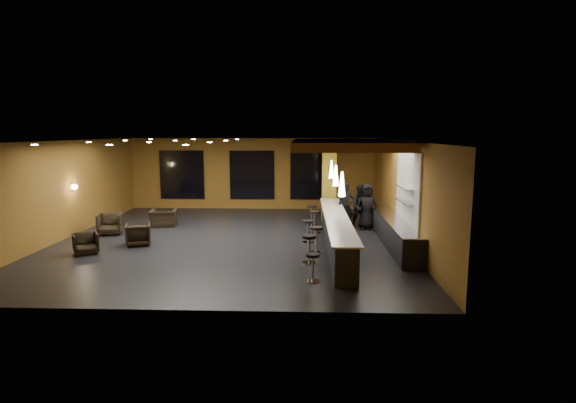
{
  "coord_description": "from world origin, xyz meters",
  "views": [
    {
      "loc": [
        2.59,
        -15.61,
        3.8
      ],
      "look_at": [
        2.0,
        0.5,
        1.3
      ],
      "focal_mm": 28.0,
      "sensor_mm": 36.0,
      "label": 1
    }
  ],
  "objects_px": {
    "prep_counter": "(394,232)",
    "armchair_a": "(86,243)",
    "pendant_0": "(342,184)",
    "bar_stool_4": "(315,219)",
    "staff_c": "(367,207)",
    "bar_stool_3": "(308,228)",
    "staff_b": "(361,207)",
    "column": "(329,180)",
    "bar_stool_0": "(313,264)",
    "bar_stool_5": "(312,213)",
    "armchair_d": "(164,218)",
    "armchair_c": "(110,224)",
    "armchair_b": "(138,234)",
    "pendant_2": "(331,169)",
    "staff_a": "(346,207)",
    "bar_stool_2": "(317,236)",
    "bar_counter": "(336,232)",
    "bar_stool_1": "(309,246)",
    "pendant_1": "(336,176)"
  },
  "relations": [
    {
      "from": "bar_counter",
      "to": "pendant_0",
      "type": "distance_m",
      "value": 2.72
    },
    {
      "from": "bar_stool_2",
      "to": "pendant_2",
      "type": "bearing_deg",
      "value": 79.99
    },
    {
      "from": "pendant_0",
      "to": "staff_a",
      "type": "distance_m",
      "value": 4.73
    },
    {
      "from": "armchair_b",
      "to": "armchair_c",
      "type": "xyz_separation_m",
      "value": [
        -1.64,
        1.56,
        0.03
      ]
    },
    {
      "from": "armchair_b",
      "to": "bar_stool_2",
      "type": "relative_size",
      "value": 0.95
    },
    {
      "from": "bar_stool_1",
      "to": "armchair_d",
      "type": "bearing_deg",
      "value": 139.24
    },
    {
      "from": "staff_a",
      "to": "armchair_b",
      "type": "relative_size",
      "value": 2.33
    },
    {
      "from": "pendant_0",
      "to": "bar_stool_0",
      "type": "relative_size",
      "value": 0.95
    },
    {
      "from": "pendant_2",
      "to": "prep_counter",
      "type": "bearing_deg",
      "value": -51.34
    },
    {
      "from": "column",
      "to": "prep_counter",
      "type": "bearing_deg",
      "value": -64.0
    },
    {
      "from": "staff_c",
      "to": "bar_stool_3",
      "type": "bearing_deg",
      "value": -130.83
    },
    {
      "from": "column",
      "to": "armchair_a",
      "type": "bearing_deg",
      "value": -144.4
    },
    {
      "from": "armchair_b",
      "to": "bar_stool_2",
      "type": "distance_m",
      "value": 6.08
    },
    {
      "from": "bar_stool_0",
      "to": "bar_stool_4",
      "type": "distance_m",
      "value": 5.59
    },
    {
      "from": "column",
      "to": "bar_stool_2",
      "type": "distance_m",
      "value": 5.53
    },
    {
      "from": "staff_c",
      "to": "column",
      "type": "bearing_deg",
      "value": 133.71
    },
    {
      "from": "bar_stool_0",
      "to": "prep_counter",
      "type": "bearing_deg",
      "value": 54.84
    },
    {
      "from": "prep_counter",
      "to": "pendant_0",
      "type": "height_order",
      "value": "pendant_0"
    },
    {
      "from": "armchair_a",
      "to": "bar_stool_0",
      "type": "xyz_separation_m",
      "value": [
        7.11,
        -2.44,
        0.14
      ]
    },
    {
      "from": "bar_stool_2",
      "to": "bar_stool_5",
      "type": "relative_size",
      "value": 1.01
    },
    {
      "from": "pendant_0",
      "to": "armchair_a",
      "type": "distance_m",
      "value": 8.25
    },
    {
      "from": "armchair_d",
      "to": "bar_stool_3",
      "type": "height_order",
      "value": "bar_stool_3"
    },
    {
      "from": "armchair_d",
      "to": "bar_stool_5",
      "type": "distance_m",
      "value": 6.06
    },
    {
      "from": "armchair_c",
      "to": "pendant_1",
      "type": "bearing_deg",
      "value": -20.95
    },
    {
      "from": "pendant_0",
      "to": "pendant_1",
      "type": "bearing_deg",
      "value": 90.0
    },
    {
      "from": "armchair_d",
      "to": "bar_stool_1",
      "type": "height_order",
      "value": "bar_stool_1"
    },
    {
      "from": "column",
      "to": "bar_stool_4",
      "type": "bearing_deg",
      "value": -104.59
    },
    {
      "from": "armchair_a",
      "to": "armchair_b",
      "type": "distance_m",
      "value": 1.7
    },
    {
      "from": "bar_stool_0",
      "to": "bar_stool_3",
      "type": "xyz_separation_m",
      "value": [
        -0.08,
        4.09,
        0.04
      ]
    },
    {
      "from": "column",
      "to": "bar_stool_3",
      "type": "height_order",
      "value": "column"
    },
    {
      "from": "staff_b",
      "to": "column",
      "type": "bearing_deg",
      "value": 122.68
    },
    {
      "from": "pendant_0",
      "to": "bar_stool_4",
      "type": "bearing_deg",
      "value": 99.26
    },
    {
      "from": "prep_counter",
      "to": "bar_stool_3",
      "type": "xyz_separation_m",
      "value": [
        -2.92,
        0.07,
        0.08
      ]
    },
    {
      "from": "bar_stool_5",
      "to": "bar_stool_1",
      "type": "bearing_deg",
      "value": -91.76
    },
    {
      "from": "armchair_c",
      "to": "bar_stool_0",
      "type": "xyz_separation_m",
      "value": [
        7.49,
        -5.14,
        0.07
      ]
    },
    {
      "from": "bar_stool_3",
      "to": "armchair_a",
      "type": "bearing_deg",
      "value": -166.74
    },
    {
      "from": "pendant_2",
      "to": "staff_a",
      "type": "distance_m",
      "value": 1.6
    },
    {
      "from": "staff_b",
      "to": "bar_stool_5",
      "type": "relative_size",
      "value": 2.1
    },
    {
      "from": "column",
      "to": "bar_stool_2",
      "type": "height_order",
      "value": "column"
    },
    {
      "from": "pendant_0",
      "to": "staff_b",
      "type": "height_order",
      "value": "pendant_0"
    },
    {
      "from": "prep_counter",
      "to": "bar_stool_0",
      "type": "xyz_separation_m",
      "value": [
        -2.83,
        -4.02,
        0.04
      ]
    },
    {
      "from": "prep_counter",
      "to": "staff_c",
      "type": "height_order",
      "value": "staff_c"
    },
    {
      "from": "bar_stool_3",
      "to": "armchair_d",
      "type": "bearing_deg",
      "value": 156.26
    },
    {
      "from": "staff_b",
      "to": "bar_stool_0",
      "type": "bearing_deg",
      "value": -110.66
    },
    {
      "from": "prep_counter",
      "to": "bar_counter",
      "type": "bearing_deg",
      "value": -165.96
    },
    {
      "from": "prep_counter",
      "to": "staff_b",
      "type": "distance_m",
      "value": 2.62
    },
    {
      "from": "pendant_0",
      "to": "bar_stool_3",
      "type": "height_order",
      "value": "pendant_0"
    },
    {
      "from": "armchair_a",
      "to": "bar_stool_4",
      "type": "distance_m",
      "value": 7.93
    },
    {
      "from": "staff_a",
      "to": "staff_b",
      "type": "bearing_deg",
      "value": 23.24
    },
    {
      "from": "prep_counter",
      "to": "armchair_a",
      "type": "distance_m",
      "value": 10.07
    }
  ]
}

